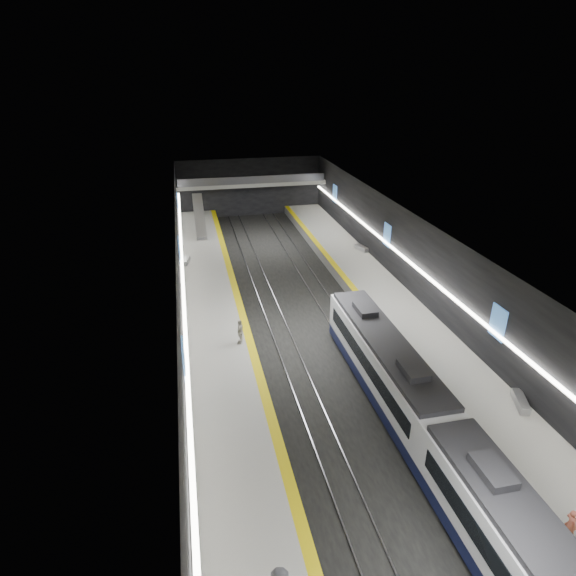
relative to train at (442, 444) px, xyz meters
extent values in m
plane|color=black|center=(-2.50, 15.03, -2.20)|extent=(70.00, 70.00, 0.00)
cube|color=beige|center=(-2.50, 15.03, 5.80)|extent=(20.00, 70.00, 0.04)
cube|color=black|center=(-12.50, 15.03, 1.80)|extent=(0.04, 70.00, 8.00)
cube|color=black|center=(7.50, 15.03, 1.80)|extent=(0.04, 70.00, 8.00)
cube|color=black|center=(-2.50, 50.03, 1.80)|extent=(20.00, 0.04, 8.00)
cube|color=slate|center=(-10.00, 15.03, -1.70)|extent=(5.00, 70.00, 1.00)
cube|color=#9A9B96|center=(-10.00, 15.03, -1.19)|extent=(5.00, 70.00, 0.02)
cube|color=yellow|center=(-7.80, 15.03, -1.18)|extent=(0.60, 70.00, 0.02)
cube|color=slate|center=(5.00, 15.03, -1.70)|extent=(5.00, 70.00, 1.00)
cube|color=#9A9B96|center=(5.00, 15.03, -1.19)|extent=(5.00, 70.00, 0.02)
cube|color=yellow|center=(2.80, 15.03, -1.18)|extent=(0.60, 70.00, 0.02)
cube|color=gray|center=(-5.72, 15.03, -2.14)|extent=(0.08, 70.00, 0.12)
cube|color=gray|center=(-4.28, 15.03, -2.14)|extent=(0.08, 70.00, 0.12)
cube|color=gray|center=(-0.72, 15.03, -2.14)|extent=(0.08, 70.00, 0.12)
cube|color=gray|center=(0.72, 15.03, -2.14)|extent=(0.08, 70.00, 0.12)
cube|color=black|center=(0.00, -7.50, 1.60)|extent=(2.44, 14.25, 0.30)
cube|color=#0E1333|center=(0.00, 7.50, -1.45)|extent=(2.65, 15.00, 0.80)
cube|color=silver|center=(0.00, 7.50, 0.20)|extent=(2.65, 15.00, 2.50)
cube|color=black|center=(0.00, 7.50, 1.60)|extent=(2.44, 14.25, 0.30)
cube|color=black|center=(0.00, 7.50, 0.25)|extent=(2.69, 13.20, 1.00)
cube|color=black|center=(0.00, -0.02, 0.15)|extent=(1.85, 0.05, 1.20)
cube|color=#427BC6|center=(-12.42, 7.03, 2.30)|extent=(0.10, 1.50, 2.20)
cube|color=#427BC6|center=(-12.42, 25.03, 2.30)|extent=(0.10, 1.50, 2.20)
cube|color=#427BC6|center=(-12.42, 42.03, 2.30)|extent=(0.10, 1.50, 2.20)
cube|color=#427BC6|center=(7.42, 7.03, 2.30)|extent=(0.10, 1.50, 2.20)
cube|color=#427BC6|center=(7.42, 25.03, 2.30)|extent=(0.10, 1.50, 2.20)
cube|color=#427BC6|center=(7.42, 42.03, 2.30)|extent=(0.10, 1.50, 2.20)
cube|color=white|center=(-12.30, 15.03, 1.60)|extent=(0.25, 68.60, 0.12)
cube|color=white|center=(7.30, 15.03, 1.60)|extent=(0.25, 68.60, 0.12)
cube|color=gray|center=(-2.50, 48.03, 2.80)|extent=(20.00, 3.00, 0.50)
cube|color=#47474C|center=(-2.50, 46.58, 3.55)|extent=(19.60, 0.08, 1.00)
cube|color=#99999E|center=(-10.00, 41.03, 0.70)|extent=(1.20, 7.50, 3.92)
cube|color=#99999E|center=(-11.97, 30.78, -0.97)|extent=(0.90, 1.95, 0.46)
cube|color=#99999E|center=(7.00, 3.14, -0.95)|extent=(1.24, 2.10, 0.50)
cube|color=#99999E|center=(7.00, 30.40, -0.96)|extent=(1.03, 2.04, 0.48)
imported|color=#B85845|center=(3.24, -5.15, -0.41)|extent=(0.40, 0.59, 1.56)
imported|color=beige|center=(-8.48, 13.79, -0.24)|extent=(0.85, 1.21, 1.91)
camera|label=1|loc=(-11.57, -16.55, 17.32)|focal=30.00mm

